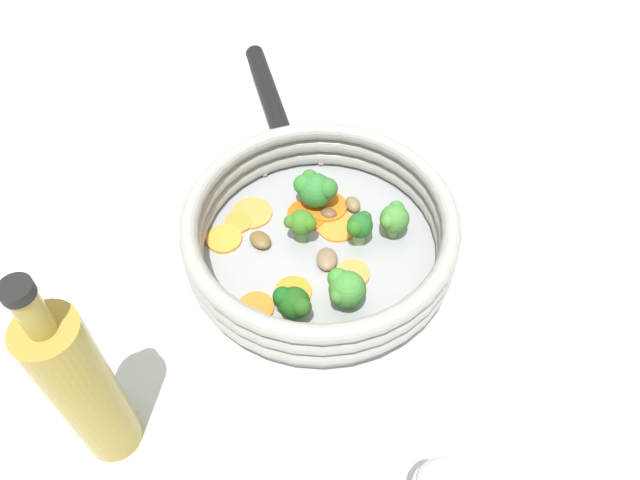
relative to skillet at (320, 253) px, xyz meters
The scene contains 26 objects.
ground_plane 0.01m from the skillet, ahead, with size 4.00×4.00×0.00m, color #B7BEBA.
skillet is the anchor object (origin of this frame).
skillet_rim_wall 0.04m from the skillet, ahead, with size 0.29×0.29×0.06m.
skillet_handle 0.25m from the skillet, 132.11° to the right, with size 0.03×0.03×0.22m, color black.
skillet_rivet_left 0.13m from the skillet, 147.93° to the right, with size 0.01×0.01×0.01m, color #97939E.
skillet_rivet_right 0.13m from the skillet, 116.29° to the right, with size 0.01×0.01×0.01m, color gray.
carrot_slice_0 0.10m from the skillet, 78.27° to the right, with size 0.03×0.03×0.00m, color orange.
carrot_slice_1 0.07m from the skillet, ahead, with size 0.04×0.04×0.00m, color orange.
carrot_slice_2 0.09m from the skillet, 92.16° to the right, with size 0.05×0.05×0.00m, color orange.
carrot_slice_3 0.05m from the skillet, 76.20° to the left, with size 0.04×0.04×0.01m, color orange.
carrot_slice_4 0.05m from the skillet, 130.08° to the right, with size 0.05×0.05×0.00m, color #E05C11.
carrot_slice_5 0.11m from the skillet, 63.73° to the right, with size 0.04×0.04×0.00m, color orange.
carrot_slice_6 0.06m from the skillet, 155.10° to the right, with size 0.05×0.05×0.01m, color orange.
carrot_slice_7 0.04m from the skillet, behind, with size 0.05×0.05×0.00m, color orange.
carrot_slice_8 0.10m from the skillet, ahead, with size 0.04×0.04×0.00m, color orange.
broccoli_floret_0 0.04m from the skillet, 79.34° to the right, with size 0.03×0.03×0.04m.
broccoli_floret_1 0.08m from the skillet, 52.20° to the left, with size 0.04×0.04×0.05m.
broccoli_floret_2 0.07m from the skillet, 142.67° to the right, with size 0.04×0.05×0.05m.
broccoli_floret_3 0.09m from the skillet, 137.23° to the left, with size 0.04×0.03×0.04m.
broccoli_floret_4 0.10m from the skillet, 15.01° to the left, with size 0.03×0.04×0.04m.
broccoli_floret_5 0.06m from the skillet, 135.34° to the left, with size 0.04×0.03×0.04m.
mushroom_piece_0 0.03m from the skillet, 53.60° to the left, with size 0.03×0.02×0.01m, color #80664B.
mushroom_piece_1 0.07m from the skillet, behind, with size 0.02×0.02×0.01m, color olive.
mushroom_piece_2 0.05m from the skillet, 159.40° to the right, with size 0.02×0.02×0.01m, color brown.
mushroom_piece_3 0.07m from the skillet, 63.76° to the right, with size 0.03×0.02×0.01m, color brown.
oil_bottle 0.29m from the skillet, 10.03° to the right, with size 0.05×0.05×0.25m.
Camera 1 is at (0.35, 0.23, 0.56)m, focal length 35.00 mm.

